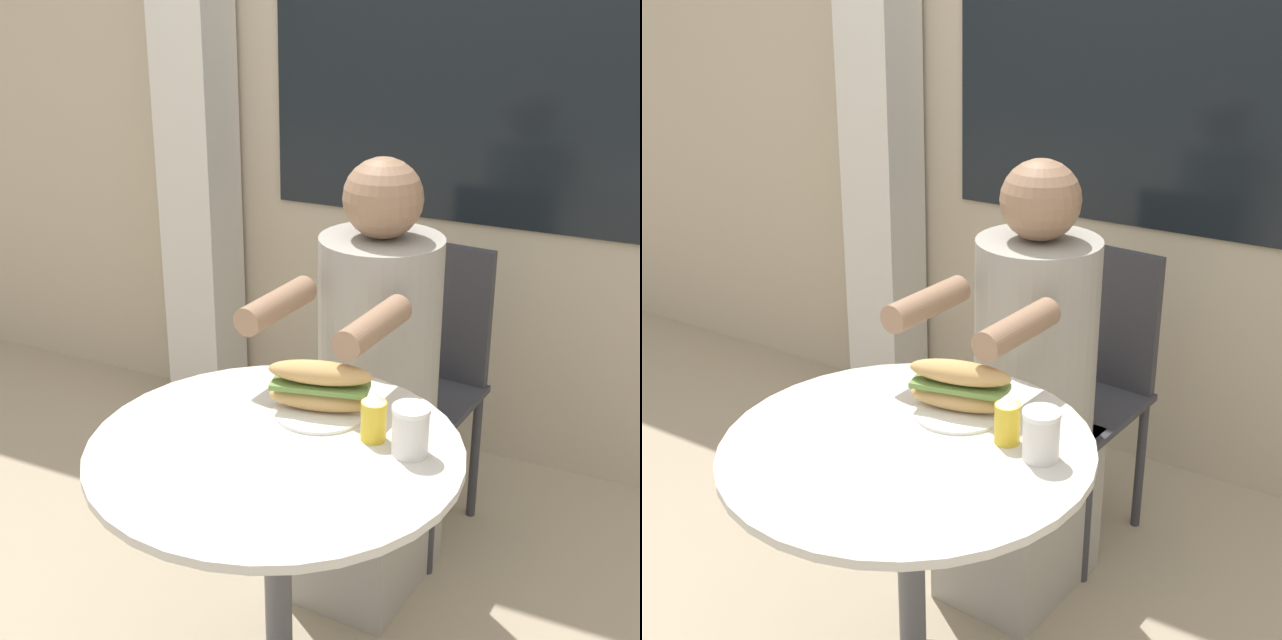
# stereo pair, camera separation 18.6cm
# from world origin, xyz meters

# --- Properties ---
(storefront_wall) EXTENTS (8.00, 0.09, 2.80)m
(storefront_wall) POSITION_xyz_m (-0.00, 1.40, 1.40)
(storefront_wall) COLOR #B7A88E
(storefront_wall) RESTS_ON ground_plane
(lattice_pillar) EXTENTS (0.21, 0.21, 2.40)m
(lattice_pillar) POSITION_xyz_m (-0.97, 1.23, 1.20)
(lattice_pillar) COLOR beige
(lattice_pillar) RESTS_ON ground_plane
(cafe_table) EXTENTS (0.77, 0.77, 0.72)m
(cafe_table) POSITION_xyz_m (0.00, 0.00, 0.53)
(cafe_table) COLOR beige
(cafe_table) RESTS_ON ground_plane
(diner_chair) EXTENTS (0.41, 0.41, 0.87)m
(diner_chair) POSITION_xyz_m (-0.01, 0.91, 0.52)
(diner_chair) COLOR #333338
(diner_chair) RESTS_ON ground_plane
(seated_diner) EXTENTS (0.36, 0.58, 1.19)m
(seated_diner) POSITION_xyz_m (-0.02, 0.56, 0.52)
(seated_diner) COLOR gray
(seated_diner) RESTS_ON ground_plane
(sandwich_on_plate) EXTENTS (0.24, 0.21, 0.12)m
(sandwich_on_plate) POSITION_xyz_m (0.02, 0.17, 0.77)
(sandwich_on_plate) COLOR white
(sandwich_on_plate) RESTS_ON cafe_table
(drink_cup) EXTENTS (0.08, 0.08, 0.10)m
(drink_cup) POSITION_xyz_m (0.26, 0.09, 0.77)
(drink_cup) COLOR silver
(drink_cup) RESTS_ON cafe_table
(condiment_bottle) EXTENTS (0.05, 0.05, 0.11)m
(condiment_bottle) POSITION_xyz_m (0.17, 0.11, 0.77)
(condiment_bottle) COLOR gold
(condiment_bottle) RESTS_ON cafe_table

